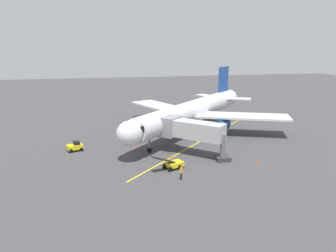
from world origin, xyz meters
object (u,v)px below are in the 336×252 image
Objects in this scene: safety_cone_nose_left at (257,162)px; safety_cone_nose_right at (171,157)px; safety_cone_wing_port at (135,145)px; ground_crew_marshaller at (181,173)px; jet_bridge at (188,130)px; tug_portside at (75,146)px; belt_loader_near_nose at (173,164)px; airplane at (191,112)px.

safety_cone_nose_right is (11.32, -4.47, 0.00)m from safety_cone_nose_left.
safety_cone_nose_right is 8.46m from safety_cone_wing_port.
safety_cone_wing_port is at bearing -74.83° from ground_crew_marshaller.
ground_crew_marshaller is (3.45, 9.36, -2.88)m from jet_bridge.
tug_portside is 4.83× the size of safety_cone_nose_right.
safety_cone_nose_left is 1.00× the size of safety_cone_nose_right.
tug_portside is at bearing -16.68° from jet_bridge.
safety_cone_nose_right is at bearing 121.69° from safety_cone_wing_port.
belt_loader_near_nose is at bearing 140.98° from tug_portside.
belt_loader_near_nose is at bearing 66.45° from airplane.
airplane is at bearing -76.51° from safety_cone_nose_left.
airplane reaches higher than jet_bridge.
airplane is at bearing -150.37° from safety_cone_wing_port.
ground_crew_marshaller reaches higher than safety_cone_wing_port.
airplane is 12.52× the size of tug_portside.
safety_cone_nose_right is (-13.83, 6.88, -0.43)m from tug_portside.
safety_cone_wing_port is at bearing 29.63° from airplane.
jet_bridge is 17.83m from tug_portside.
safety_cone_nose_right is at bearing -93.44° from ground_crew_marshaller.
belt_loader_near_nose is (0.20, -3.73, -0.17)m from ground_crew_marshaller.
ground_crew_marshaller is 7.56m from safety_cone_nose_right.
safety_cone_nose_right and safety_cone_wing_port have the same top height.
safety_cone_wing_port is at bearing -58.31° from safety_cone_nose_right.
safety_cone_nose_right is at bearing -99.76° from belt_loader_near_nose.
safety_cone_nose_left is 12.17m from safety_cone_nose_right.
airplane is at bearing -161.89° from tug_portside.
belt_loader_near_nose is at bearing -3.23° from safety_cone_nose_left.
airplane is 15.80m from safety_cone_nose_right.
jet_bridge is at bearing 144.25° from safety_cone_wing_port.
belt_loader_near_nose is 8.54× the size of safety_cone_wing_port.
safety_cone_nose_left is (-11.77, -3.05, -0.61)m from ground_crew_marshaller.
ground_crew_marshaller is 0.64× the size of tug_portside.
jet_bridge is 4.95m from safety_cone_nose_right.
jet_bridge reaches higher than ground_crew_marshaller.
jet_bridge is 17.45× the size of safety_cone_nose_left.
safety_cone_nose_left is at bearing 176.77° from belt_loader_near_nose.
safety_cone_nose_left and safety_cone_nose_right have the same top height.
safety_cone_wing_port is (11.41, 6.49, -3.73)m from airplane.
safety_cone_nose_left is at bearing 142.82° from jet_bridge.
belt_loader_near_nose is 12.00m from safety_cone_nose_left.
jet_bridge reaches higher than tug_portside.
ground_crew_marshaller is at bearing 69.78° from jet_bridge.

